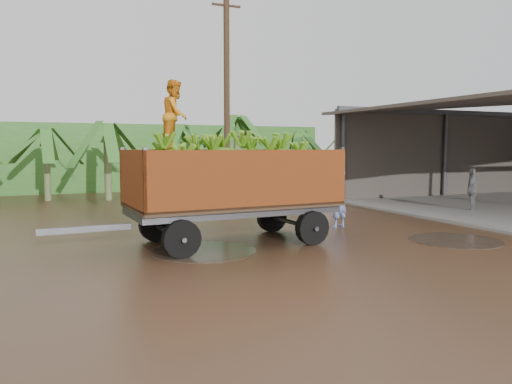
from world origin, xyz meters
The scene contains 7 objects.
ground centered at (0.00, 0.00, 0.00)m, with size 100.00×100.00×0.00m, color black.
hedge_north centered at (-2.00, 16.00, 1.80)m, with size 22.00×3.00×3.60m, color #2D661E.
banana_trailer centered at (-2.36, -1.03, 1.52)m, with size 7.01×2.67×3.98m.
man_blue centered at (1.40, -0.02, 0.87)m, with size 0.63×0.42×1.74m, color #7A92DE.
man_grey centered at (7.81, 1.03, 0.80)m, with size 0.94×0.39×1.61m, color slate.
utility_pole centered at (0.37, 6.74, 4.38)m, with size 1.20×0.24×8.65m.
banana_plants centered at (-5.62, 6.82, 1.83)m, with size 24.89×20.12×4.30m.
Camera 1 is at (-6.65, -12.50, 2.39)m, focal length 35.00 mm.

